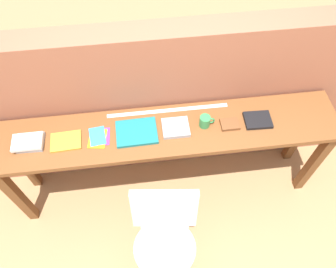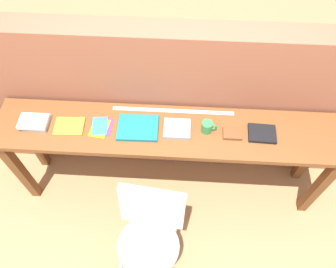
# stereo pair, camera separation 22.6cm
# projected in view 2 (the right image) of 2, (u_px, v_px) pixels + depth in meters

# --- Properties ---
(ground_plane) EXTENTS (40.00, 40.00, 0.00)m
(ground_plane) POSITION_uv_depth(u_px,v_px,m) (166.00, 215.00, 2.87)
(ground_plane) COLOR tan
(brick_wall_back) EXTENTS (6.00, 0.20, 1.48)m
(brick_wall_back) POSITION_uv_depth(u_px,v_px,m) (171.00, 105.00, 2.62)
(brick_wall_back) COLOR #9E5B42
(brick_wall_back) RESTS_ON ground
(sideboard) EXTENTS (2.50, 0.44, 0.88)m
(sideboard) POSITION_uv_depth(u_px,v_px,m) (168.00, 140.00, 2.43)
(sideboard) COLOR brown
(sideboard) RESTS_ON ground
(chair_white_moulded) EXTENTS (0.49, 0.50, 0.89)m
(chair_white_moulded) POSITION_uv_depth(u_px,v_px,m) (150.00, 233.00, 2.26)
(chair_white_moulded) COLOR silver
(chair_white_moulded) RESTS_ON ground
(book_stack_leftmost) EXTENTS (0.20, 0.16, 0.05)m
(book_stack_leftmost) POSITION_uv_depth(u_px,v_px,m) (35.00, 122.00, 2.32)
(book_stack_leftmost) COLOR #9E9EA3
(book_stack_leftmost) RESTS_ON sideboard
(magazine_cycling) EXTENTS (0.21, 0.16, 0.02)m
(magazine_cycling) POSITION_uv_depth(u_px,v_px,m) (69.00, 126.00, 2.32)
(magazine_cycling) COLOR gold
(magazine_cycling) RESTS_ON sideboard
(pamphlet_pile_colourful) EXTENTS (0.16, 0.19, 0.01)m
(pamphlet_pile_colourful) POSITION_uv_depth(u_px,v_px,m) (101.00, 127.00, 2.32)
(pamphlet_pile_colourful) COLOR purple
(pamphlet_pile_colourful) RESTS_ON sideboard
(book_open_centre) EXTENTS (0.29, 0.23, 0.02)m
(book_open_centre) POSITION_uv_depth(u_px,v_px,m) (138.00, 128.00, 2.31)
(book_open_centre) COLOR #19757A
(book_open_centre) RESTS_ON sideboard
(book_grey_hardcover) EXTENTS (0.19, 0.17, 0.03)m
(book_grey_hardcover) POSITION_uv_depth(u_px,v_px,m) (177.00, 129.00, 2.30)
(book_grey_hardcover) COLOR #9E9EA3
(book_grey_hardcover) RESTS_ON sideboard
(mug) EXTENTS (0.11, 0.08, 0.09)m
(mug) POSITION_uv_depth(u_px,v_px,m) (207.00, 127.00, 2.27)
(mug) COLOR #338C4C
(mug) RESTS_ON sideboard
(leather_journal_brown) EXTENTS (0.13, 0.10, 0.02)m
(leather_journal_brown) POSITION_uv_depth(u_px,v_px,m) (232.00, 134.00, 2.28)
(leather_journal_brown) COLOR brown
(leather_journal_brown) RESTS_ON sideboard
(book_repair_rightmost) EXTENTS (0.20, 0.16, 0.02)m
(book_repair_rightmost) POSITION_uv_depth(u_px,v_px,m) (262.00, 134.00, 2.28)
(book_repair_rightmost) COLOR black
(book_repair_rightmost) RESTS_ON sideboard
(ruler_metal_back_edge) EXTENTS (0.89, 0.03, 0.00)m
(ruler_metal_back_edge) POSITION_uv_depth(u_px,v_px,m) (173.00, 111.00, 2.40)
(ruler_metal_back_edge) COLOR silver
(ruler_metal_back_edge) RESTS_ON sideboard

